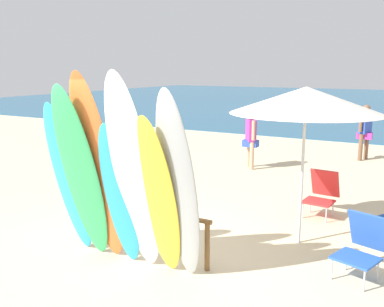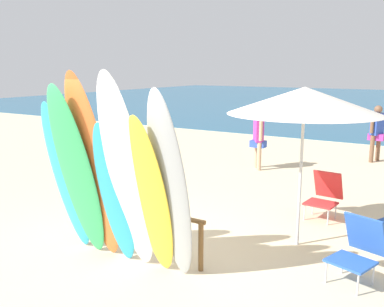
{
  "view_description": "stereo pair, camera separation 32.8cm",
  "coord_description": "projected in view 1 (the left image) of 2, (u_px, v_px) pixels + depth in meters",
  "views": [
    {
      "loc": [
        3.41,
        -4.7,
        2.64
      ],
      "look_at": [
        0.0,
        1.46,
        1.22
      ],
      "focal_mm": 40.1,
      "sensor_mm": 36.0,
      "label": 1
    },
    {
      "loc": [
        3.69,
        -4.54,
        2.64
      ],
      "look_at": [
        0.0,
        1.46,
        1.22
      ],
      "focal_mm": 40.1,
      "sensor_mm": 36.0,
      "label": 2
    }
  ],
  "objects": [
    {
      "name": "ocean_water",
      "position": [
        379.0,
        102.0,
        32.92
      ],
      "size": [
        60.0,
        40.0,
        0.02
      ],
      "primitive_type": "cube",
      "color": "#235B7F",
      "rests_on": "ground"
    },
    {
      "name": "surfboard_rack",
      "position": [
        142.0,
        219.0,
        6.07
      ],
      "size": [
        2.19,
        0.07,
        0.71
      ],
      "color": "brown",
      "rests_on": "ground"
    },
    {
      "name": "surfboard_teal_0",
      "position": [
        69.0,
        179.0,
        5.97
      ],
      "size": [
        0.61,
        0.68,
        2.21
      ],
      "primitive_type": "ellipsoid",
      "rotation": [
        0.25,
        0.0,
        -0.09
      ],
      "color": "#289EC6",
      "rests_on": "ground"
    },
    {
      "name": "beach_chair_red",
      "position": [
        363.0,
        244.0,
        5.44
      ],
      "size": [
        0.68,
        0.78,
        0.83
      ],
      "rotation": [
        0.0,
        0.0,
        -0.3
      ],
      "color": "#B7B7BC",
      "rests_on": "ground"
    },
    {
      "name": "beach_umbrella",
      "position": [
        306.0,
        100.0,
        6.15
      ],
      "size": [
        2.2,
        2.2,
        2.37
      ],
      "color": "silver",
      "rests_on": "ground"
    },
    {
      "name": "beachgoer_near_rack",
      "position": [
        365.0,
        128.0,
        12.28
      ],
      "size": [
        0.42,
        0.57,
        1.6
      ],
      "rotation": [
        0.0,
        0.0,
        1.19
      ],
      "color": "brown",
      "rests_on": "ground"
    },
    {
      "name": "beach_chair_striped",
      "position": [
        322.0,
        192.0,
        7.73
      ],
      "size": [
        0.56,
        0.72,
        0.83
      ],
      "rotation": [
        0.0,
        0.0,
        -0.1
      ],
      "color": "#B7B7BC",
      "rests_on": "ground"
    },
    {
      "name": "surfboard_grey_6",
      "position": [
        179.0,
        189.0,
        5.12
      ],
      "size": [
        0.54,
        0.65,
        2.44
      ],
      "primitive_type": "ellipsoid",
      "rotation": [
        0.22,
        0.0,
        -0.06
      ],
      "color": "#999EA3",
      "rests_on": "ground"
    },
    {
      "name": "ground",
      "position": [
        335.0,
        131.0,
        18.18
      ],
      "size": [
        60.0,
        60.0,
        0.0
      ],
      "primitive_type": "plane",
      "color": "beige"
    },
    {
      "name": "surfboard_green_1",
      "position": [
        81.0,
        176.0,
        5.67
      ],
      "size": [
        0.61,
        0.82,
        2.46
      ],
      "primitive_type": "ellipsoid",
      "rotation": [
        0.29,
        0.0,
        0.07
      ],
      "color": "#38B266",
      "rests_on": "ground"
    },
    {
      "name": "beachgoer_photographing",
      "position": [
        251.0,
        136.0,
        11.26
      ],
      "size": [
        0.39,
        0.48,
        1.51
      ],
      "rotation": [
        0.0,
        0.0,
        2.21
      ],
      "color": "tan",
      "rests_on": "ground"
    },
    {
      "name": "surfboard_yellow_5",
      "position": [
        158.0,
        198.0,
        5.25
      ],
      "size": [
        0.54,
        0.67,
        2.13
      ],
      "primitive_type": "ellipsoid",
      "rotation": [
        0.27,
        0.0,
        -0.03
      ],
      "color": "yellow",
      "rests_on": "ground"
    },
    {
      "name": "surfboard_teal_3",
      "position": [
        120.0,
        196.0,
        5.56
      ],
      "size": [
        0.49,
        0.57,
        1.99
      ],
      "primitive_type": "ellipsoid",
      "rotation": [
        0.25,
        0.0,
        0.02
      ],
      "color": "#289EC6",
      "rests_on": "ground"
    },
    {
      "name": "surfboard_white_4",
      "position": [
        133.0,
        177.0,
        5.29
      ],
      "size": [
        0.62,
        0.81,
        2.63
      ],
      "primitive_type": "ellipsoid",
      "rotation": [
        0.27,
        0.0,
        0.05
      ],
      "color": "white",
      "rests_on": "ground"
    },
    {
      "name": "surfboard_orange_2",
      "position": [
        98.0,
        171.0,
        5.62
      ],
      "size": [
        0.58,
        0.71,
        2.62
      ],
      "primitive_type": "ellipsoid",
      "rotation": [
        0.24,
        0.0,
        0.01
      ],
      "color": "orange",
      "rests_on": "ground"
    }
  ]
}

